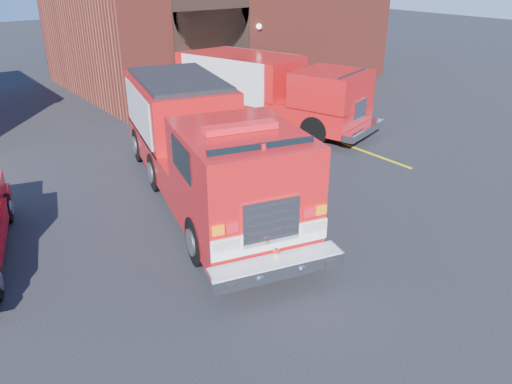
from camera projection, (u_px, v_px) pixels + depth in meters
ground at (226, 224)px, 12.04m from camera, size 100.00×100.00×0.00m
parking_stripe_near at (374, 155)px, 16.31m from camera, size 0.12×3.00×0.01m
parking_stripe_mid at (311, 132)px, 18.48m from camera, size 0.12×3.00×0.01m
parking_stripe_far at (262, 114)px, 20.65m from camera, size 0.12×3.00×0.01m
fire_engine at (203, 145)px, 12.82m from camera, size 4.74×9.48×2.82m
secondary_truck at (268, 89)px, 18.79m from camera, size 4.59×8.18×2.54m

